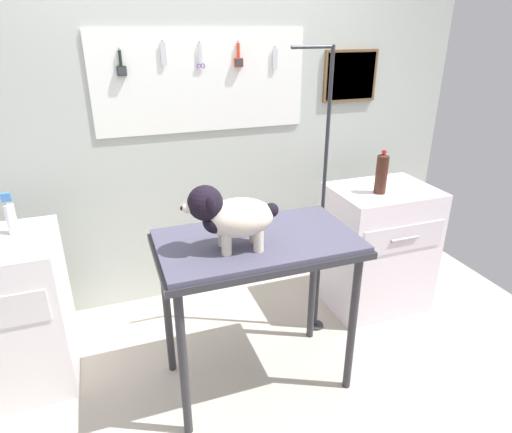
# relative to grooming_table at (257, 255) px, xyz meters

# --- Properties ---
(ground) EXTENTS (4.40, 4.00, 0.04)m
(ground) POSITION_rel_grooming_table_xyz_m (-0.07, -0.21, -0.83)
(ground) COLOR #BAAE9E
(rear_wall_panel) EXTENTS (4.00, 0.11, 2.30)m
(rear_wall_panel) POSITION_rel_grooming_table_xyz_m (-0.06, 1.07, 0.35)
(rear_wall_panel) COLOR #B3BAB0
(rear_wall_panel) RESTS_ON ground
(grooming_table) EXTENTS (1.03, 0.59, 0.91)m
(grooming_table) POSITION_rel_grooming_table_xyz_m (0.00, 0.00, 0.00)
(grooming_table) COLOR #2D2D33
(grooming_table) RESTS_ON ground
(grooming_arm) EXTENTS (0.30, 0.11, 1.80)m
(grooming_arm) POSITION_rel_grooming_table_xyz_m (0.53, 0.32, 0.04)
(grooming_arm) COLOR #2D2D33
(grooming_arm) RESTS_ON ground
(dog) EXTENTS (0.46, 0.24, 0.33)m
(dog) POSITION_rel_grooming_table_xyz_m (-0.16, -0.07, 0.28)
(dog) COLOR beige
(dog) RESTS_ON grooming_table
(cabinet_right) EXTENTS (0.68, 0.54, 0.89)m
(cabinet_right) POSITION_rel_grooming_table_xyz_m (1.07, 0.45, -0.36)
(cabinet_right) COLOR white
(cabinet_right) RESTS_ON ground
(conditioner_bottle) EXTENTS (0.05, 0.05, 0.23)m
(conditioner_bottle) POSITION_rel_grooming_table_xyz_m (-1.18, 0.54, 0.17)
(conditioner_bottle) COLOR white
(conditioner_bottle) RESTS_ON counter_left
(soda_bottle) EXTENTS (0.08, 0.08, 0.29)m
(soda_bottle) POSITION_rel_grooming_table_xyz_m (0.99, 0.39, 0.21)
(soda_bottle) COLOR #422117
(soda_bottle) RESTS_ON cabinet_right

